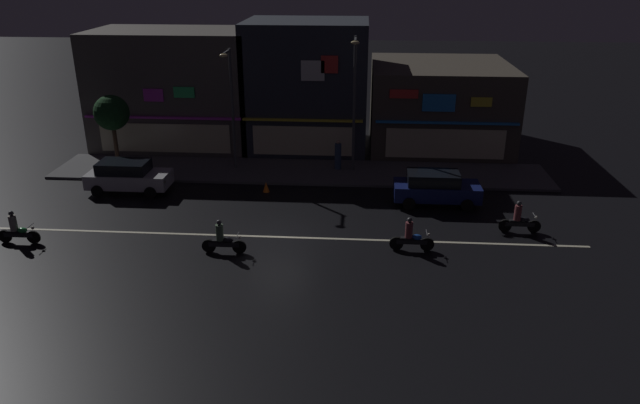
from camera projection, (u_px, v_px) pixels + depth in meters
ground_plane at (279, 237)px, 26.47m from camera, size 140.00×140.00×0.00m
lane_divider_stripe at (279, 237)px, 26.47m from camera, size 27.10×0.16×0.01m
sidewalk_far at (299, 172)px, 34.44m from camera, size 28.53×4.26×0.14m
storefront_left_block at (438, 104)px, 38.97m from camera, size 8.82×9.11×5.32m
storefront_center_block at (307, 86)px, 37.80m from camera, size 7.61×6.46×8.06m
storefront_right_block at (176, 89)px, 38.43m from camera, size 10.18×6.34×7.44m
streetlamp_west at (231, 100)px, 33.14m from camera, size 0.44×1.64×6.88m
streetlamp_mid at (354, 95)px, 32.68m from camera, size 0.44×1.64×7.58m
pedestrian_on_sidewalk at (338, 156)px, 34.40m from camera, size 0.38×0.38×1.74m
street_tree at (112, 113)px, 33.63m from camera, size 2.01×2.01×4.30m
parked_car_near_kerb at (436, 187)px, 29.80m from camera, size 4.30×1.98×1.67m
parked_car_trailing at (128, 176)px, 31.39m from camera, size 4.30×1.98×1.67m
motorcycle_lead at (17, 230)px, 25.69m from camera, size 1.90×0.60×1.52m
motorcycle_following at (411, 237)px, 25.05m from camera, size 1.90×0.60×1.52m
motorcycle_opposite_lane at (519, 219)px, 26.73m from camera, size 1.90×0.60×1.52m
motorcycle_trailing_far at (222, 239)px, 24.83m from camera, size 1.90×0.60×1.52m
traffic_cone at (266, 187)px, 31.54m from camera, size 0.36×0.36×0.55m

